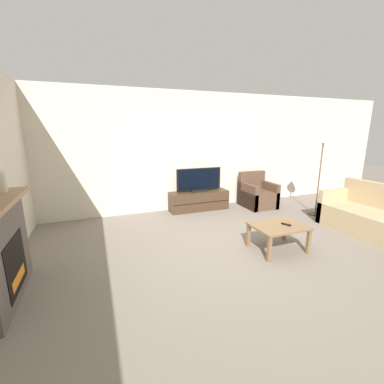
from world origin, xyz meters
The scene contains 10 objects.
ground_plane centered at (0.00, 0.00, 0.00)m, with size 24.00×24.00×0.00m, color slate.
wall_back centered at (0.00, 2.30, 1.35)m, with size 12.00×0.06×2.70m.
mantel_vase_right centered at (-3.02, 0.09, 1.26)m, with size 0.12×0.12×0.26m.
tv_stand centered at (0.24, 2.03, 0.22)m, with size 1.40×0.41×0.44m.
tv centered at (0.24, 2.02, 0.70)m, with size 1.08×0.18×0.55m.
armchair centered at (1.69, 1.77, 0.28)m, with size 0.70×0.76×0.84m.
coffee_table centered at (0.59, -0.36, 0.35)m, with size 0.80×0.62×0.41m.
remote centered at (0.71, -0.39, 0.42)m, with size 0.10×0.15×0.02m.
couch centered at (2.63, -0.59, 0.29)m, with size 0.84×1.96×0.88m.
floor_lamp centered at (2.55, 0.77, 1.54)m, with size 0.30×0.30×1.81m.
Camera 1 is at (-1.99, -3.37, 1.83)m, focal length 24.00 mm.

